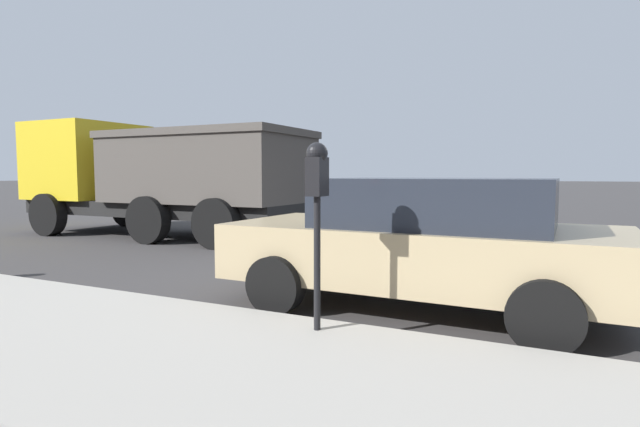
{
  "coord_description": "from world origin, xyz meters",
  "views": [
    {
      "loc": [
        -6.45,
        -1.67,
        1.52
      ],
      "look_at": [
        -2.15,
        0.39,
        1.14
      ],
      "focal_mm": 28.0,
      "sensor_mm": 36.0,
      "label": 1
    }
  ],
  "objects": [
    {
      "name": "ground_plane",
      "position": [
        0.0,
        0.0,
        0.0
      ],
      "size": [
        220.0,
        220.0,
        0.0
      ],
      "primitive_type": "plane",
      "color": "#3D3A3A"
    },
    {
      "name": "dump_truck",
      "position": [
        2.94,
        7.15,
        1.53
      ],
      "size": [
        2.82,
        7.36,
        2.83
      ],
      "rotation": [
        0.0,
        0.0,
        -0.0
      ],
      "color": "black",
      "rests_on": "ground_plane"
    },
    {
      "name": "car_tan",
      "position": [
        -0.93,
        -0.34,
        0.78
      ],
      "size": [
        2.19,
        4.33,
        1.47
      ],
      "rotation": [
        0.0,
        0.0,
        -0.02
      ],
      "color": "tan",
      "rests_on": "ground_plane"
    },
    {
      "name": "parking_meter",
      "position": [
        -2.53,
        0.23,
        1.4
      ],
      "size": [
        0.21,
        0.19,
        1.66
      ],
      "color": "black",
      "rests_on": "sidewalk"
    }
  ]
}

